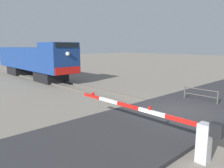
{
  "coord_description": "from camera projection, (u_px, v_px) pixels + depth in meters",
  "views": [
    {
      "loc": [
        -10.21,
        -5.76,
        3.55
      ],
      "look_at": [
        -1.07,
        4.06,
        1.2
      ],
      "focal_mm": 34.63,
      "sensor_mm": 36.0,
      "label": 1
    }
  ],
  "objects": [
    {
      "name": "ground_plane",
      "position": [
        178.0,
        113.0,
        11.62
      ],
      "size": [
        160.0,
        160.0,
        0.0
      ],
      "primitive_type": "plane",
      "color": "gray"
    },
    {
      "name": "rail_track_left",
      "position": [
        171.0,
        115.0,
        11.12
      ],
      "size": [
        0.08,
        80.0,
        0.15
      ],
      "primitive_type": "cube",
      "color": "#59544C",
      "rests_on": "ground_plane"
    },
    {
      "name": "rail_track_right",
      "position": [
        185.0,
        109.0,
        12.09
      ],
      "size": [
        0.08,
        80.0,
        0.15
      ],
      "primitive_type": "cube",
      "color": "#59544C",
      "rests_on": "ground_plane"
    },
    {
      "name": "road_surface",
      "position": [
        178.0,
        112.0,
        11.61
      ],
      "size": [
        36.0,
        5.11,
        0.16
      ],
      "primitive_type": "cube",
      "color": "#2D2D30",
      "rests_on": "ground_plane"
    },
    {
      "name": "locomotive",
      "position": [
        34.0,
        60.0,
        24.37
      ],
      "size": [
        2.71,
        15.07,
        3.91
      ],
      "color": "black",
      "rests_on": "ground_plane"
    },
    {
      "name": "crossing_gate",
      "position": [
        177.0,
        127.0,
        7.25
      ],
      "size": [
        0.36,
        6.68,
        1.36
      ],
      "color": "silver",
      "rests_on": "ground_plane"
    },
    {
      "name": "guard_railing",
      "position": [
        200.0,
        94.0,
        13.45
      ],
      "size": [
        0.08,
        2.19,
        0.95
      ],
      "color": "#4C4742",
      "rests_on": "ground_plane"
    }
  ]
}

